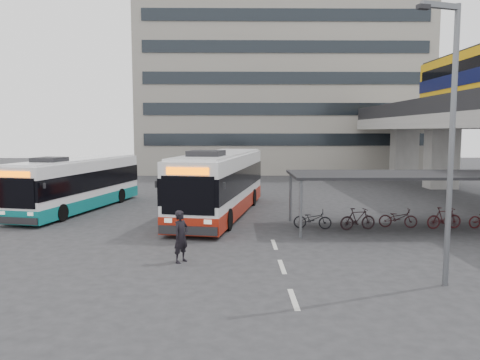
{
  "coord_description": "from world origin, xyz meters",
  "views": [
    {
      "loc": [
        0.93,
        -17.96,
        4.45
      ],
      "look_at": [
        1.22,
        5.32,
        2.0
      ],
      "focal_mm": 35.0,
      "sensor_mm": 36.0,
      "label": 1
    }
  ],
  "objects_px": {
    "pedestrian": "(181,236)",
    "lamp_post": "(449,129)",
    "bus_main": "(221,184)",
    "bus_teal": "(79,184)"
  },
  "relations": [
    {
      "from": "pedestrian",
      "to": "lamp_post",
      "type": "distance_m",
      "value": 8.96
    },
    {
      "from": "bus_main",
      "to": "pedestrian",
      "type": "xyz_separation_m",
      "value": [
        -1.08,
        -9.06,
        -0.75
      ]
    },
    {
      "from": "bus_teal",
      "to": "pedestrian",
      "type": "bearing_deg",
      "value": -44.1
    },
    {
      "from": "lamp_post",
      "to": "bus_main",
      "type": "bearing_deg",
      "value": 102.99
    },
    {
      "from": "bus_main",
      "to": "bus_teal",
      "type": "distance_m",
      "value": 8.25
    },
    {
      "from": "pedestrian",
      "to": "lamp_post",
      "type": "bearing_deg",
      "value": -73.73
    },
    {
      "from": "bus_teal",
      "to": "lamp_post",
      "type": "xyz_separation_m",
      "value": [
        14.79,
        -13.29,
        3.05
      ]
    },
    {
      "from": "lamp_post",
      "to": "pedestrian",
      "type": "bearing_deg",
      "value": 144.95
    },
    {
      "from": "bus_teal",
      "to": "lamp_post",
      "type": "height_order",
      "value": "lamp_post"
    },
    {
      "from": "bus_teal",
      "to": "lamp_post",
      "type": "relative_size",
      "value": 1.37
    }
  ]
}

